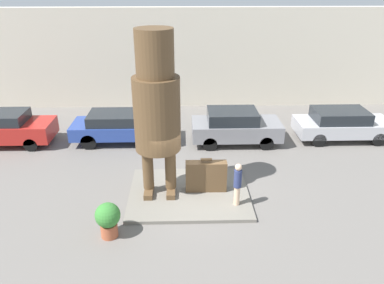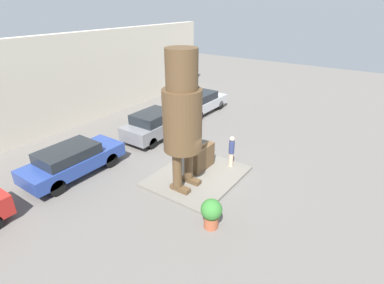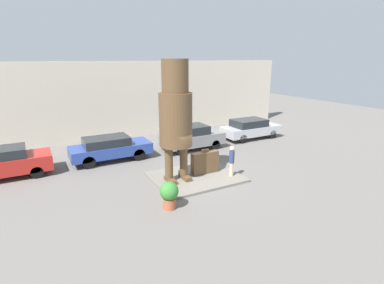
% 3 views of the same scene
% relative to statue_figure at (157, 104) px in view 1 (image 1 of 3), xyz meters
% --- Properties ---
extents(ground_plane, '(60.00, 60.00, 0.00)m').
position_rel_statue_figure_xyz_m(ground_plane, '(1.06, -0.03, -3.52)').
color(ground_plane, slate).
extents(pedestal, '(4.34, 3.53, 0.12)m').
position_rel_statue_figure_xyz_m(pedestal, '(1.06, -0.03, -3.46)').
color(pedestal, slate).
rests_on(pedestal, ground_plane).
extents(building_backdrop, '(28.00, 0.60, 5.71)m').
position_rel_statue_figure_xyz_m(building_backdrop, '(1.06, 10.21, -0.66)').
color(building_backdrop, beige).
rests_on(building_backdrop, ground_plane).
extents(statue_figure, '(1.57, 1.57, 5.81)m').
position_rel_statue_figure_xyz_m(statue_figure, '(0.00, 0.00, 0.00)').
color(statue_figure, brown).
rests_on(statue_figure, pedestal).
extents(giant_suitcase, '(1.49, 0.38, 1.31)m').
position_rel_statue_figure_xyz_m(giant_suitcase, '(1.68, 0.08, -2.81)').
color(giant_suitcase, brown).
rests_on(giant_suitcase, pedestal).
extents(tourist, '(0.27, 0.27, 1.57)m').
position_rel_statue_figure_xyz_m(tourist, '(2.68, -0.88, -2.54)').
color(tourist, beige).
rests_on(tourist, pedestal).
extents(parked_car_red, '(4.24, 1.80, 1.58)m').
position_rel_statue_figure_xyz_m(parked_car_red, '(-7.43, 4.68, -2.68)').
color(parked_car_red, '#B2231E').
rests_on(parked_car_red, ground_plane).
extents(parked_car_blue, '(4.68, 1.84, 1.46)m').
position_rel_statue_figure_xyz_m(parked_car_blue, '(-2.08, 4.82, -2.72)').
color(parked_car_blue, '#284293').
rests_on(parked_car_blue, ground_plane).
extents(parked_car_grey, '(4.17, 1.86, 1.62)m').
position_rel_statue_figure_xyz_m(parked_car_grey, '(3.33, 4.53, -2.67)').
color(parked_car_grey, gray).
rests_on(parked_car_grey, ground_plane).
extents(parked_car_silver, '(4.55, 1.87, 1.49)m').
position_rel_statue_figure_xyz_m(parked_car_silver, '(8.57, 4.82, -2.73)').
color(parked_car_silver, '#B7B7BC').
rests_on(parked_car_silver, ground_plane).
extents(planter_pot, '(0.77, 0.77, 1.16)m').
position_rel_statue_figure_xyz_m(planter_pot, '(-1.45, -2.32, -2.86)').
color(planter_pot, '#AD5638').
rests_on(planter_pot, ground_plane).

